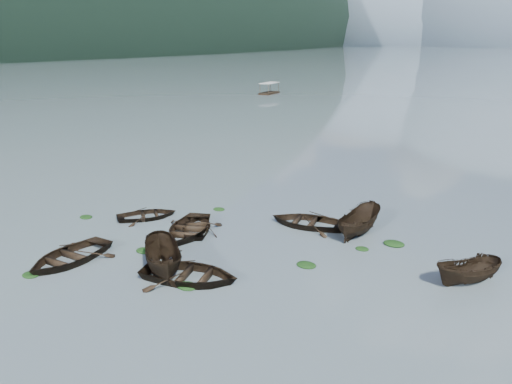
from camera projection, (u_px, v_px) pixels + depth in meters
The scene contains 20 objects.
ground_plane at pixel (124, 294), 24.09m from camera, with size 2400.00×2400.00×0.00m, color #526066.
haze_mtn_a at pixel (398, 44), 883.75m from camera, with size 520.00×520.00×280.00m, color #475666.
rowboat_0 at pixel (70, 261), 27.60m from camera, with size 3.62×5.08×1.05m, color black.
rowboat_1 at pixel (147, 218), 34.19m from camera, with size 2.86×4.00×0.83m, color black.
rowboat_2 at pixel (165, 272), 26.34m from camera, with size 1.83×4.87×1.88m, color black.
rowboat_3 at pixel (197, 230), 32.08m from camera, with size 2.80×3.92×0.81m, color black.
rowboat_4 at pixel (190, 280), 25.43m from camera, with size 3.66×5.13×1.06m, color black.
rowboat_5 at pixel (467, 283), 25.16m from camera, with size 1.47×3.91×1.51m, color black.
rowboat_6 at pixel (189, 233), 31.57m from camera, with size 3.62×5.07×1.05m, color black.
rowboat_7 at pixel (308, 226), 32.82m from camera, with size 3.50×4.90×1.02m, color black.
rowboat_8 at pixel (358, 233), 31.49m from camera, with size 1.75×4.66×1.80m, color black.
weed_clump_0 at pixel (31, 276), 25.94m from camera, with size 0.97×0.80×0.21m, color black.
weed_clump_1 at pixel (144, 251), 28.86m from camera, with size 1.02×0.82×0.22m, color black.
weed_clump_2 at pixel (187, 287), 24.74m from camera, with size 1.11×0.88×0.24m, color black.
weed_clump_3 at pixel (362, 249), 29.15m from camera, with size 0.80×0.67×0.18m, color black.
weed_clump_4 at pixel (306, 266), 27.04m from camera, with size 1.11×0.88×0.23m, color black.
weed_clump_5 at pixel (86, 218), 34.27m from camera, with size 0.94×0.76×0.20m, color black.
weed_clump_6 at pixel (219, 210), 35.84m from camera, with size 0.88×0.73×0.18m, color black.
weed_clump_7 at pixel (394, 245), 29.77m from camera, with size 1.26×1.01×0.27m, color black.
pontoon_left at pixel (269, 94), 109.06m from camera, with size 2.48×5.94×2.28m, color black, non-canonical shape.
Camera 1 is at (16.87, -14.84, 11.86)m, focal length 35.00 mm.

